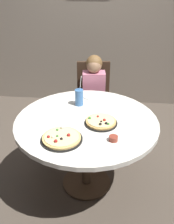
% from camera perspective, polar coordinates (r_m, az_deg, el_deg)
% --- Properties ---
extents(ground_plane, '(8.00, 8.00, 0.00)m').
position_cam_1_polar(ground_plane, '(2.72, -0.11, -15.43)').
color(ground_plane, '#4C4238').
extents(wall_with_window, '(5.20, 0.14, 2.90)m').
position_cam_1_polar(wall_with_window, '(3.93, 3.06, 22.31)').
color(wall_with_window, gray).
rests_on(wall_with_window, ground_plane).
extents(dining_table, '(1.26, 1.26, 0.75)m').
position_cam_1_polar(dining_table, '(2.31, -0.13, -3.69)').
color(dining_table, silver).
rests_on(dining_table, ground_plane).
extents(chair_wooden, '(0.44, 0.44, 0.95)m').
position_cam_1_polar(chair_wooden, '(3.19, 1.43, 3.42)').
color(chair_wooden, '#382619').
rests_on(chair_wooden, ground_plane).
extents(diner_child, '(0.29, 0.42, 1.08)m').
position_cam_1_polar(diner_child, '(3.05, 1.51, 1.16)').
color(diner_child, '#3F4766').
rests_on(diner_child, ground_plane).
extents(pizza_veggie, '(0.33, 0.33, 0.05)m').
position_cam_1_polar(pizza_veggie, '(2.00, -5.69, -5.77)').
color(pizza_veggie, black).
rests_on(pizza_veggie, dining_table).
extents(pizza_cheese, '(0.28, 0.28, 0.05)m').
position_cam_1_polar(pizza_cheese, '(2.20, 3.11, -2.21)').
color(pizza_cheese, black).
rests_on(pizza_cheese, dining_table).
extents(soda_cup, '(0.08, 0.08, 0.31)m').
position_cam_1_polar(soda_cup, '(2.48, -1.76, 3.28)').
color(soda_cup, '#3F72B2').
rests_on(soda_cup, dining_table).
extents(sauce_bowl, '(0.07, 0.07, 0.04)m').
position_cam_1_polar(sauce_bowl, '(1.99, 5.88, -5.86)').
color(sauce_bowl, brown).
rests_on(sauce_bowl, dining_table).
extents(plate_small, '(0.18, 0.18, 0.01)m').
position_cam_1_polar(plate_small, '(2.67, 1.09, 3.52)').
color(plate_small, white).
rests_on(plate_small, dining_table).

